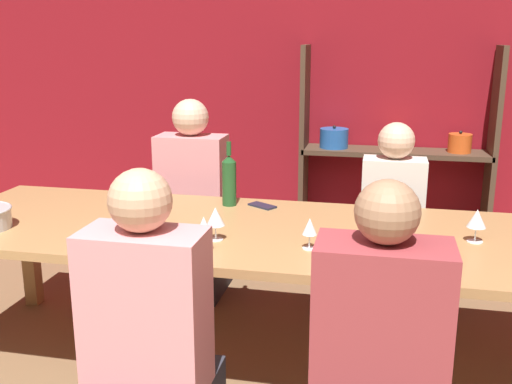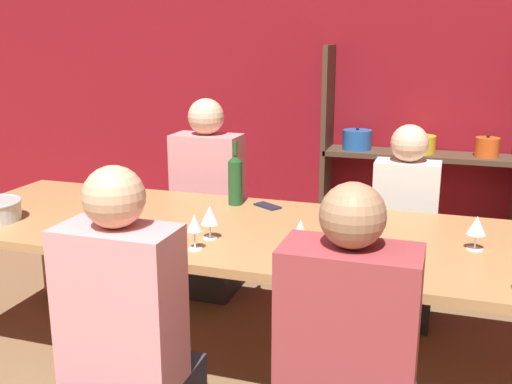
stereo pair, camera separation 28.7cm
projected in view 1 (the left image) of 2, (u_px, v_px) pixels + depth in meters
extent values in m
cube|color=maroon|center=(294.00, 71.00, 4.52)|extent=(8.80, 0.06, 2.70)
cube|color=#4C3828|center=(304.00, 151.00, 4.45)|extent=(0.04, 0.30, 1.54)
cube|color=#4C3828|center=(491.00, 159.00, 4.19)|extent=(0.04, 0.30, 1.54)
cube|color=#4C3828|center=(389.00, 253.00, 4.51)|extent=(1.32, 0.30, 0.04)
cylinder|color=silver|center=(331.00, 240.00, 4.58)|extent=(0.23, 0.23, 0.11)
sphere|color=black|center=(331.00, 231.00, 4.56)|extent=(0.02, 0.02, 0.02)
cylinder|color=red|center=(389.00, 244.00, 4.49)|extent=(0.24, 0.24, 0.12)
sphere|color=black|center=(390.00, 235.00, 4.47)|extent=(0.02, 0.02, 0.02)
cylinder|color=#338447|center=(451.00, 248.00, 4.40)|extent=(0.17, 0.17, 0.11)
sphere|color=black|center=(451.00, 240.00, 4.39)|extent=(0.02, 0.02, 0.02)
cube|color=#4C3828|center=(395.00, 152.00, 4.32)|extent=(1.32, 0.30, 0.04)
cylinder|color=#235BAD|center=(334.00, 138.00, 4.38)|extent=(0.21, 0.21, 0.14)
sphere|color=black|center=(334.00, 127.00, 4.36)|extent=(0.02, 0.02, 0.02)
cylinder|color=gold|center=(396.00, 141.00, 4.30)|extent=(0.21, 0.21, 0.12)
sphere|color=black|center=(396.00, 131.00, 4.28)|extent=(0.02, 0.02, 0.02)
cylinder|color=#E0561E|center=(460.00, 143.00, 4.20)|extent=(0.16, 0.16, 0.13)
sphere|color=black|center=(461.00, 132.00, 4.19)|extent=(0.02, 0.02, 0.02)
cube|color=#AD7F4C|center=(252.00, 232.00, 2.82)|extent=(3.11, 1.04, 0.04)
cube|color=#AD7F4C|center=(30.00, 250.00, 3.63)|extent=(0.08, 0.08, 0.69)
cylinder|color=#1E4C23|center=(229.00, 184.00, 3.17)|extent=(0.08, 0.08, 0.24)
cone|color=#1E4C23|center=(229.00, 159.00, 3.14)|extent=(0.08, 0.08, 0.03)
cylinder|color=#1E4C23|center=(229.00, 148.00, 3.12)|extent=(0.03, 0.03, 0.07)
cylinder|color=white|center=(309.00, 248.00, 2.54)|extent=(0.06, 0.06, 0.00)
cylinder|color=white|center=(309.00, 241.00, 2.53)|extent=(0.01, 0.01, 0.06)
cone|color=white|center=(310.00, 226.00, 2.51)|extent=(0.06, 0.06, 0.07)
cylinder|color=beige|center=(310.00, 230.00, 2.52)|extent=(0.03, 0.03, 0.03)
cylinder|color=white|center=(204.00, 251.00, 2.51)|extent=(0.06, 0.06, 0.00)
cylinder|color=white|center=(204.00, 242.00, 2.50)|extent=(0.01, 0.01, 0.08)
cone|color=white|center=(204.00, 225.00, 2.48)|extent=(0.06, 0.06, 0.07)
cylinder|color=white|center=(475.00, 241.00, 2.62)|extent=(0.07, 0.07, 0.00)
cylinder|color=white|center=(475.00, 234.00, 2.62)|extent=(0.01, 0.01, 0.06)
cone|color=white|center=(477.00, 218.00, 2.60)|extent=(0.08, 0.08, 0.08)
cylinder|color=maroon|center=(477.00, 223.00, 2.60)|extent=(0.05, 0.05, 0.03)
cylinder|color=white|center=(216.00, 239.00, 2.65)|extent=(0.07, 0.07, 0.00)
cylinder|color=white|center=(216.00, 232.00, 2.64)|extent=(0.01, 0.01, 0.06)
cone|color=white|center=(215.00, 216.00, 2.62)|extent=(0.08, 0.08, 0.08)
cube|color=#1E2338|center=(262.00, 206.00, 3.17)|extent=(0.16, 0.14, 0.01)
cube|color=pink|center=(146.00, 312.00, 2.01)|extent=(0.41, 0.23, 0.57)
sphere|color=tan|center=(140.00, 200.00, 1.91)|extent=(0.21, 0.21, 0.21)
cube|color=#2D2D38|center=(388.00, 274.00, 3.58)|extent=(0.36, 0.45, 0.45)
cube|color=silver|center=(393.00, 199.00, 3.46)|extent=(0.36, 0.20, 0.48)
sphere|color=beige|center=(396.00, 141.00, 3.38)|extent=(0.21, 0.21, 0.21)
cube|color=#99383D|center=(381.00, 329.00, 1.90)|extent=(0.43, 0.23, 0.57)
sphere|color=#9E7556|center=(387.00, 212.00, 1.80)|extent=(0.20, 0.20, 0.20)
cube|color=#2D2D38|center=(194.00, 256.00, 3.89)|extent=(0.43, 0.53, 0.43)
cube|color=pink|center=(192.00, 181.00, 3.77)|extent=(0.43, 0.24, 0.58)
sphere|color=beige|center=(190.00, 117.00, 3.67)|extent=(0.23, 0.23, 0.23)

